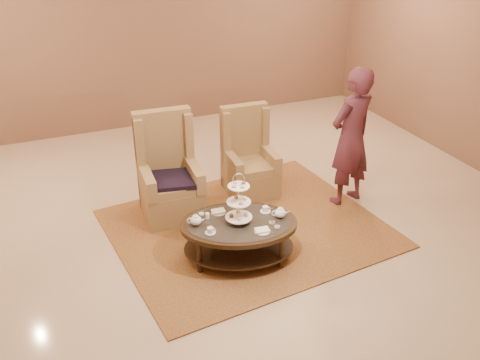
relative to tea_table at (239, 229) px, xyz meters
name	(u,v)px	position (x,y,z in m)	size (l,w,h in m)	color
ground	(238,238)	(0.14, 0.37, -0.39)	(8.00, 8.00, 0.00)	beige
ceiling	(238,238)	(0.14, 0.37, -0.39)	(8.00, 8.00, 0.02)	beige
wall_back	(145,25)	(0.14, 4.37, 1.36)	(8.00, 0.04, 3.50)	#825D47
rug	(248,228)	(0.33, 0.51, -0.38)	(3.39, 2.92, 0.02)	#A37439
tea_table	(239,229)	(0.00, 0.00, 0.00)	(1.50, 1.24, 1.08)	black
armchair_left	(169,181)	(-0.42, 1.26, 0.06)	(0.76, 0.78, 1.33)	#9F7C4B
armchair_right	(248,164)	(0.73, 1.42, 0.01)	(0.68, 0.70, 1.19)	#9F7C4B
person	(351,138)	(1.81, 0.65, 0.53)	(0.76, 0.60, 1.84)	#52232E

